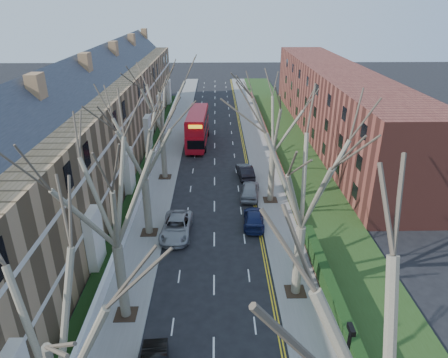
{
  "coord_description": "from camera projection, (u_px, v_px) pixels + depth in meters",
  "views": [
    {
      "loc": [
        0.27,
        -14.11,
        18.82
      ],
      "look_at": [
        0.95,
        20.34,
        3.26
      ],
      "focal_mm": 32.0,
      "sensor_mm": 36.0,
      "label": 1
    }
  ],
  "objects": [
    {
      "name": "tree_left_near",
      "position": [
        38.0,
        327.0,
        13.17
      ],
      "size": [
        9.8,
        9.8,
        13.73
      ],
      "color": "brown",
      "rests_on": "ground"
    },
    {
      "name": "car_right_near",
      "position": [
        254.0,
        218.0,
        36.2
      ],
      "size": [
        2.21,
        4.71,
        1.33
      ],
      "primitive_type": "imported",
      "rotation": [
        0.0,
        0.0,
        3.07
      ],
      "color": "#161F4D",
      "rests_on": "ground"
    },
    {
      "name": "pavement_left",
      "position": [
        172.0,
        146.0,
        56.0
      ],
      "size": [
        3.0,
        102.0,
        0.12
      ],
      "primitive_type": "cube",
      "color": "slate",
      "rests_on": "ground"
    },
    {
      "name": "tree_left_dist",
      "position": [
        160.0,
        95.0,
        42.07
      ],
      "size": [
        10.5,
        10.5,
        14.71
      ],
      "color": "brown",
      "rests_on": "ground"
    },
    {
      "name": "front_wall_left",
      "position": [
        152.0,
        163.0,
        48.45
      ],
      "size": [
        0.3,
        78.0,
        1.0
      ],
      "color": "white",
      "rests_on": "ground"
    },
    {
      "name": "flats_right",
      "position": [
        334.0,
        103.0,
        58.04
      ],
      "size": [
        13.97,
        54.0,
        10.0
      ],
      "color": "brown",
      "rests_on": "ground"
    },
    {
      "name": "car_left_far",
      "position": [
        177.0,
        227.0,
        34.64
      ],
      "size": [
        2.75,
        5.54,
        1.51
      ],
      "primitive_type": "imported",
      "rotation": [
        0.0,
        0.0,
        -0.05
      ],
      "color": "gray",
      "rests_on": "ground"
    },
    {
      "name": "tree_right_near",
      "position": [
        412.0,
        350.0,
        11.17
      ],
      "size": [
        10.85,
        10.85,
        15.2
      ],
      "color": "brown",
      "rests_on": "ground"
    },
    {
      "name": "tree_right_far",
      "position": [
        275.0,
        112.0,
        36.94
      ],
      "size": [
        10.15,
        10.15,
        14.22
      ],
      "color": "brown",
      "rests_on": "ground"
    },
    {
      "name": "wall_hedge_right",
      "position": [
        352.0,
        349.0,
        22.09
      ],
      "size": [
        0.7,
        24.0,
        1.8
      ],
      "color": "#513422",
      "rests_on": "ground"
    },
    {
      "name": "tree_left_mid",
      "position": [
        109.0,
        183.0,
        22.03
      ],
      "size": [
        10.5,
        10.5,
        14.71
      ],
      "color": "brown",
      "rests_on": "ground"
    },
    {
      "name": "tree_right_mid",
      "position": [
        307.0,
        167.0,
        24.05
      ],
      "size": [
        10.5,
        10.5,
        14.71
      ],
      "color": "brown",
      "rests_on": "ground"
    },
    {
      "name": "pavement_right",
      "position": [
        257.0,
        145.0,
        56.21
      ],
      "size": [
        3.0,
        102.0,
        0.12
      ],
      "primitive_type": "cube",
      "color": "slate",
      "rests_on": "ground"
    },
    {
      "name": "car_right_far",
      "position": [
        245.0,
        171.0,
        45.9
      ],
      "size": [
        2.05,
        4.62,
        1.47
      ],
      "primitive_type": "imported",
      "rotation": [
        0.0,
        0.0,
        3.25
      ],
      "color": "black",
      "rests_on": "ground"
    },
    {
      "name": "tree_left_far",
      "position": [
        140.0,
        133.0,
        31.27
      ],
      "size": [
        10.15,
        10.15,
        14.22
      ],
      "color": "brown",
      "rests_on": "ground"
    },
    {
      "name": "car_right_mid",
      "position": [
        250.0,
        190.0,
        41.32
      ],
      "size": [
        2.42,
        4.77,
        1.56
      ],
      "primitive_type": "imported",
      "rotation": [
        0.0,
        0.0,
        3.01
      ],
      "color": "gray",
      "rests_on": "ground"
    },
    {
      "name": "terrace_left",
      "position": [
        97.0,
        125.0,
        46.32
      ],
      "size": [
        9.7,
        78.0,
        13.6
      ],
      "color": "olive",
      "rests_on": "ground"
    },
    {
      "name": "double_decker_bus",
      "position": [
        197.0,
        129.0,
        55.91
      ],
      "size": [
        3.09,
        10.99,
        4.56
      ],
      "rotation": [
        0.0,
        0.0,
        3.1
      ],
      "color": "#A70B18",
      "rests_on": "ground"
    },
    {
      "name": "grass_verge_right",
      "position": [
        289.0,
        144.0,
        56.26
      ],
      "size": [
        6.0,
        102.0,
        0.06
      ],
      "color": "#233A15",
      "rests_on": "ground"
    }
  ]
}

